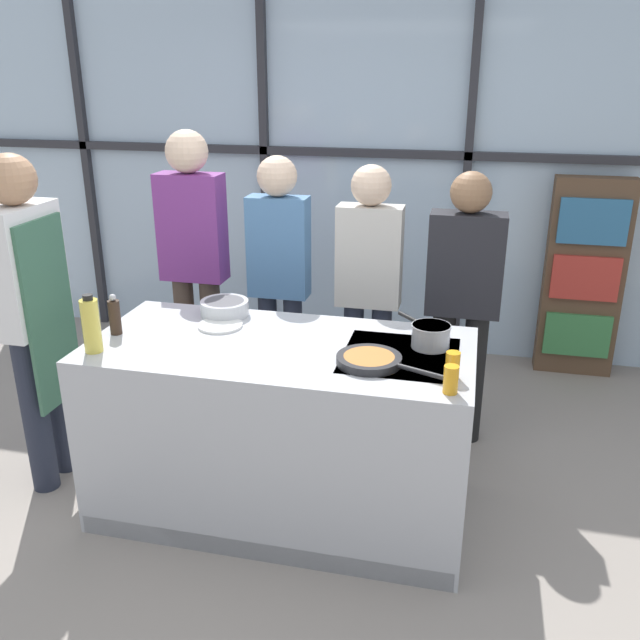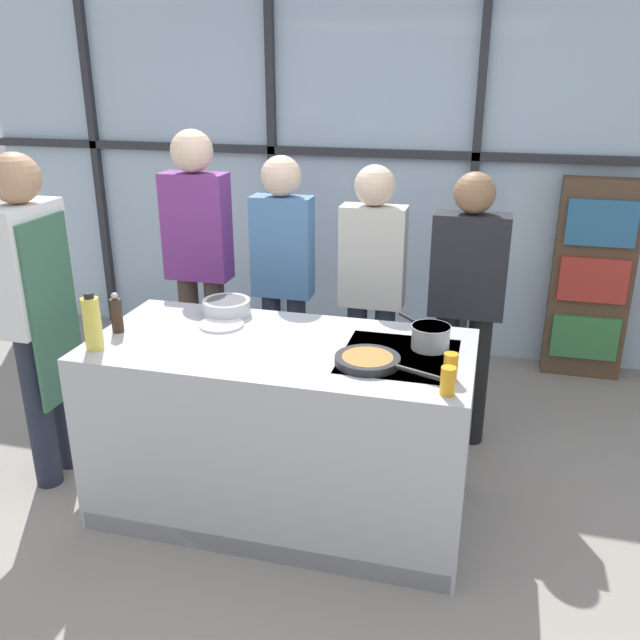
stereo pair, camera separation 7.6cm
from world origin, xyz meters
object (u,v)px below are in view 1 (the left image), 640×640
chef (32,305)px  saucepan (430,335)px  spectator_center_right (369,283)px  frying_pan (371,360)px  spectator_center_left (279,271)px  oil_bottle (91,325)px  pepper_grinder (115,316)px  white_plate (220,325)px  mixing_bowl (225,307)px  spectator_far_right (463,295)px  juice_glass_near (451,379)px  spectator_far_left (194,254)px  juice_glass_far (453,365)px

chef → saucepan: 2.00m
spectator_center_right → frying_pan: spectator_center_right is taller
spectator_center_left → oil_bottle: spectator_center_left is taller
pepper_grinder → saucepan: bearing=6.9°
white_plate → oil_bottle: size_ratio=0.82×
chef → oil_bottle: 0.55m
chef → frying_pan: (1.75, -0.10, -0.08)m
mixing_bowl → pepper_grinder: pepper_grinder is taller
frying_pan → white_plate: size_ratio=2.23×
spectator_far_right → white_plate: (-1.18, -0.77, -0.00)m
pepper_grinder → juice_glass_near: pepper_grinder is taller
frying_pan → mixing_bowl: 0.96m
spectator_far_left → spectator_center_right: spectator_far_left is taller
spectator_center_left → pepper_grinder: 1.12m
spectator_center_right → saucepan: (0.42, -0.79, 0.02)m
white_plate → spectator_center_right: bearing=50.7°
oil_bottle → chef: bearing=152.8°
pepper_grinder → juice_glass_near: (1.63, -0.28, -0.03)m
spectator_center_left → saucepan: (0.97, -0.79, -0.01)m
spectator_far_left → pepper_grinder: spectator_far_left is taller
spectator_center_left → saucepan: spectator_center_left is taller
white_plate → mixing_bowl: (-0.04, 0.17, 0.04)m
spectator_far_left → juice_glass_far: size_ratio=15.30×
spectator_far_left → spectator_center_right: 1.10m
chef → juice_glass_near: chef is taller
saucepan → spectator_far_right: bearing=81.0°
juice_glass_far → spectator_far_left: bearing=145.7°
frying_pan → juice_glass_near: bearing=-29.7°
chef → frying_pan: chef is taller
spectator_center_right → spectator_far_right: size_ratio=1.01×
spectator_far_right → juice_glass_near: spectator_far_right is taller
white_plate → juice_glass_near: size_ratio=1.91×
spectator_center_left → mixing_bowl: size_ratio=6.61×
spectator_center_right → white_plate: spectator_center_right is taller
oil_bottle → pepper_grinder: (-0.01, 0.22, -0.04)m
white_plate → oil_bottle: oil_bottle is taller
spectator_far_right → saucepan: (-0.13, -0.79, 0.05)m
chef → juice_glass_far: 2.12m
spectator_center_right → mixing_bowl: 0.90m
oil_bottle → pepper_grinder: bearing=92.6°
chef → white_plate: bearing=100.6°
spectator_center_left → spectator_center_right: (0.55, -0.00, -0.03)m
spectator_center_right → saucepan: size_ratio=5.84×
spectator_center_left → spectator_center_right: spectator_center_left is taller
juice_glass_near → mixing_bowl: bearing=151.8°
pepper_grinder → oil_bottle: bearing=-87.4°
oil_bottle → juice_glass_near: oil_bottle is taller
spectator_center_left → spectator_center_right: 0.55m
mixing_bowl → spectator_center_right: bearing=42.1°
spectator_far_right → frying_pan: size_ratio=3.23×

